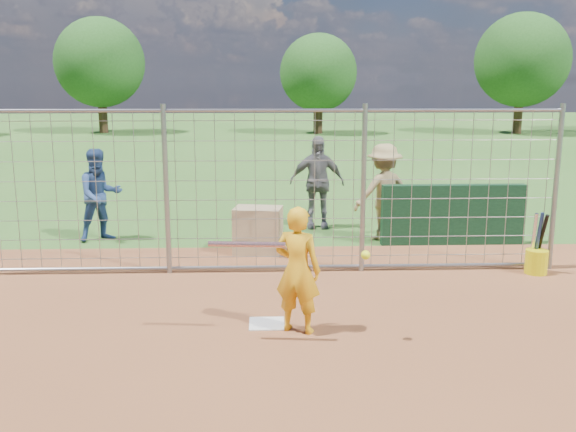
{
  "coord_description": "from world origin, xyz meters",
  "views": [
    {
      "loc": [
        -0.02,
        -7.63,
        2.96
      ],
      "look_at": [
        0.3,
        0.8,
        1.15
      ],
      "focal_mm": 40.0,
      "sensor_mm": 36.0,
      "label": 1
    }
  ],
  "objects_px": {
    "batter": "(298,270)",
    "bystander_b": "(317,182)",
    "equipment_bin": "(258,230)",
    "bystander_c": "(384,192)",
    "bystander_a": "(100,195)",
    "bucket_with_bats": "(536,258)"
  },
  "relations": [
    {
      "from": "batter",
      "to": "bystander_a",
      "type": "bearing_deg",
      "value": -30.97
    },
    {
      "from": "bystander_c",
      "to": "bystander_a",
      "type": "bearing_deg",
      "value": -19.98
    },
    {
      "from": "bystander_a",
      "to": "bystander_b",
      "type": "height_order",
      "value": "bystander_b"
    },
    {
      "from": "bystander_b",
      "to": "bucket_with_bats",
      "type": "distance_m",
      "value": 4.6
    },
    {
      "from": "bystander_c",
      "to": "equipment_bin",
      "type": "relative_size",
      "value": 2.24
    },
    {
      "from": "batter",
      "to": "bystander_b",
      "type": "bearing_deg",
      "value": -74.74
    },
    {
      "from": "batter",
      "to": "bystander_b",
      "type": "relative_size",
      "value": 0.82
    },
    {
      "from": "bystander_b",
      "to": "equipment_bin",
      "type": "xyz_separation_m",
      "value": [
        -1.17,
        -1.9,
        -0.53
      ]
    },
    {
      "from": "bystander_a",
      "to": "bucket_with_bats",
      "type": "height_order",
      "value": "bystander_a"
    },
    {
      "from": "batter",
      "to": "bystander_b",
      "type": "distance_m",
      "value": 5.51
    },
    {
      "from": "batter",
      "to": "bucket_with_bats",
      "type": "height_order",
      "value": "batter"
    },
    {
      "from": "bystander_b",
      "to": "equipment_bin",
      "type": "height_order",
      "value": "bystander_b"
    },
    {
      "from": "batter",
      "to": "equipment_bin",
      "type": "relative_size",
      "value": 1.91
    },
    {
      "from": "bystander_a",
      "to": "bystander_c",
      "type": "distance_m",
      "value": 5.27
    },
    {
      "from": "bystander_a",
      "to": "equipment_bin",
      "type": "distance_m",
      "value": 3.13
    },
    {
      "from": "batter",
      "to": "bystander_c",
      "type": "xyz_separation_m",
      "value": [
        1.84,
        4.48,
        0.13
      ]
    },
    {
      "from": "batter",
      "to": "bucket_with_bats",
      "type": "bearing_deg",
      "value": -127.93
    },
    {
      "from": "batter",
      "to": "bystander_a",
      "type": "height_order",
      "value": "bystander_a"
    },
    {
      "from": "bystander_b",
      "to": "bucket_with_bats",
      "type": "xyz_separation_m",
      "value": [
        3.14,
        -3.29,
        -0.68
      ]
    },
    {
      "from": "bystander_b",
      "to": "bystander_c",
      "type": "relative_size",
      "value": 1.04
    },
    {
      "from": "bystander_b",
      "to": "bystander_c",
      "type": "bearing_deg",
      "value": -37.54
    },
    {
      "from": "bystander_c",
      "to": "bucket_with_bats",
      "type": "xyz_separation_m",
      "value": [
        1.97,
        -2.3,
        -0.65
      ]
    }
  ]
}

